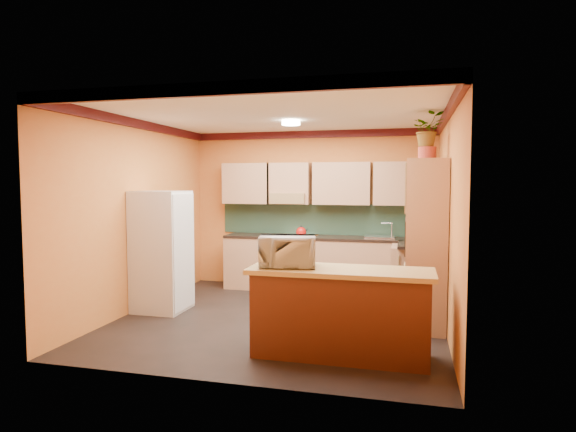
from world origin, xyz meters
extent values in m
plane|color=black|center=(0.00, 0.00, 0.00)|extent=(4.20, 4.20, 0.00)
cube|color=white|center=(0.00, 0.00, 2.70)|extent=(4.20, 4.20, 0.04)
cube|color=#C87935|center=(0.00, 2.10, 1.35)|extent=(4.20, 0.04, 2.70)
cube|color=#C87935|center=(0.00, -2.10, 1.35)|extent=(4.20, 0.04, 2.70)
cube|color=#C87935|center=(-2.10, 0.00, 1.35)|extent=(0.04, 4.20, 2.70)
cube|color=#C87935|center=(2.10, 0.00, 1.35)|extent=(0.04, 4.20, 2.70)
cube|color=#1F3929|center=(0.25, 2.09, 1.19)|extent=(3.70, 0.02, 0.53)
cube|color=#1F3929|center=(2.09, 1.40, 1.19)|extent=(0.02, 1.40, 0.53)
cube|color=tan|center=(0.10, 1.93, 1.80)|extent=(3.10, 0.34, 0.70)
cylinder|color=white|center=(0.00, 0.60, 2.66)|extent=(0.26, 0.26, 0.06)
cube|color=tan|center=(0.42, 1.80, 0.44)|extent=(3.65, 0.60, 0.88)
cube|color=black|center=(0.42, 1.80, 0.90)|extent=(3.65, 0.62, 0.04)
cube|color=black|center=(-0.21, 1.80, 0.46)|extent=(0.58, 0.58, 0.91)
cube|color=silver|center=(1.19, 1.80, 0.94)|extent=(0.48, 0.40, 0.03)
cube|color=tan|center=(1.80, 1.19, 0.44)|extent=(0.60, 0.80, 0.88)
cube|color=black|center=(1.80, 1.19, 0.90)|extent=(0.62, 0.80, 0.04)
cube|color=silver|center=(-1.75, 0.04, 0.85)|extent=(0.68, 0.66, 1.70)
cube|color=tan|center=(1.85, 0.13, 1.05)|extent=(0.48, 0.90, 2.10)
cylinder|color=#9A3325|center=(1.85, 0.18, 2.18)|extent=(0.22, 0.22, 0.16)
imported|color=tan|center=(1.85, 0.18, 2.47)|extent=(0.45, 0.42, 0.43)
cube|color=#502312|center=(0.97, -1.18, 0.44)|extent=(1.80, 0.55, 0.88)
cube|color=tan|center=(0.97, -1.18, 0.91)|extent=(1.90, 0.65, 0.05)
imported|color=silver|center=(0.40, -1.18, 1.09)|extent=(0.66, 0.51, 0.33)
camera|label=1|loc=(1.64, -6.08, 1.82)|focal=30.00mm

